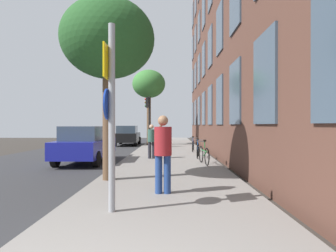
% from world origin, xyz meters
% --- Properties ---
extents(ground_plane, '(41.80, 41.80, 0.00)m').
position_xyz_m(ground_plane, '(-2.40, 15.00, 0.00)').
color(ground_plane, '#332D28').
extents(road_asphalt, '(7.00, 38.00, 0.01)m').
position_xyz_m(road_asphalt, '(-4.50, 15.00, 0.01)').
color(road_asphalt, '#2D2D30').
rests_on(road_asphalt, ground).
extents(sidewalk, '(4.20, 38.00, 0.12)m').
position_xyz_m(sidewalk, '(1.10, 15.00, 0.06)').
color(sidewalk, gray).
rests_on(sidewalk, ground).
extents(building_facade, '(0.56, 27.00, 14.14)m').
position_xyz_m(building_facade, '(3.69, 14.50, 7.09)').
color(building_facade, '#513328').
rests_on(building_facade, ground).
extents(sign_post, '(0.16, 0.60, 3.39)m').
position_xyz_m(sign_post, '(0.08, 3.38, 2.00)').
color(sign_post, gray).
rests_on(sign_post, sidewalk).
extents(traffic_light, '(0.43, 0.24, 3.74)m').
position_xyz_m(traffic_light, '(-0.53, 19.98, 2.68)').
color(traffic_light, black).
rests_on(traffic_light, sidewalk).
extents(tree_near, '(2.66, 2.66, 5.16)m').
position_xyz_m(tree_near, '(-0.62, 6.39, 4.10)').
color(tree_near, brown).
rests_on(tree_near, sidewalk).
extents(tree_far, '(2.62, 2.62, 5.96)m').
position_xyz_m(tree_far, '(-0.55, 20.99, 4.89)').
color(tree_far, brown).
rests_on(tree_far, sidewalk).
extents(bicycle_0, '(0.42, 1.67, 0.98)m').
position_xyz_m(bicycle_0, '(2.51, 9.69, 0.50)').
color(bicycle_0, black).
rests_on(bicycle_0, sidewalk).
extents(bicycle_1, '(0.43, 1.65, 0.93)m').
position_xyz_m(bicycle_1, '(2.50, 12.07, 0.48)').
color(bicycle_1, black).
rests_on(bicycle_1, sidewalk).
extents(bicycle_2, '(0.42, 1.67, 0.90)m').
position_xyz_m(bicycle_2, '(2.52, 15.36, 0.47)').
color(bicycle_2, black).
rests_on(bicycle_2, sidewalk).
extents(pedestrian_0, '(0.42, 0.42, 1.78)m').
position_xyz_m(pedestrian_0, '(0.99, 4.76, 1.14)').
color(pedestrian_0, navy).
rests_on(pedestrian_0, sidewalk).
extents(pedestrian_1, '(0.50, 0.50, 1.59)m').
position_xyz_m(pedestrian_1, '(0.28, 11.58, 1.03)').
color(pedestrian_1, '#26262D').
rests_on(pedestrian_1, sidewalk).
extents(pedestrian_2, '(0.40, 0.40, 1.59)m').
position_xyz_m(pedestrian_2, '(0.48, 18.73, 1.03)').
color(pedestrian_2, '#26262D').
rests_on(pedestrian_2, sidewalk).
extents(car_0, '(1.86, 4.31, 1.62)m').
position_xyz_m(car_0, '(-2.59, 10.87, 0.84)').
color(car_0, navy).
rests_on(car_0, road_asphalt).
extents(car_1, '(1.94, 4.32, 1.62)m').
position_xyz_m(car_1, '(-2.38, 21.93, 0.84)').
color(car_1, black).
rests_on(car_1, road_asphalt).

